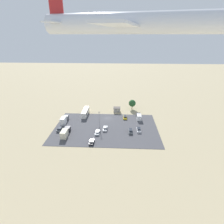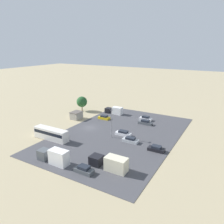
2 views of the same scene
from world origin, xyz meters
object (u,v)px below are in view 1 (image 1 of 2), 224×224
bus (85,112)px  airplane (135,23)px  parked_car_2 (60,129)px  parked_car_6 (139,130)px  parked_car_5 (105,128)px  parked_truck_0 (139,117)px  parked_car_1 (130,131)px  parked_truck_2 (64,120)px  parked_car_0 (98,132)px  shed_building (117,110)px  parked_car_4 (125,117)px  parked_car_3 (92,142)px  parked_truck_1 (65,132)px

bus → airplane: airplane is taller
parked_car_2 → airplane: size_ratio=0.11×
parked_car_2 → parked_car_6: size_ratio=0.96×
parked_car_5 → parked_truck_0: bearing=36.1°
parked_car_6 → parked_car_1: bearing=20.1°
parked_car_2 → parked_truck_2: size_ratio=0.51×
parked_car_6 → airplane: bearing=79.6°
parked_car_6 → parked_truck_2: parked_truck_2 is taller
bus → parked_car_6: 33.89m
bus → parked_car_6: size_ratio=2.53×
parked_car_0 → airplane: airplane is taller
shed_building → parked_car_2: 36.38m
parked_car_4 → parked_car_2: bearing=-154.7°
parked_car_5 → parked_truck_0: parked_truck_0 is taller
parked_car_3 → parked_truck_2: (17.38, -18.08, 1.01)m
bus → airplane: (-22.53, 53.58, 43.10)m
parked_car_6 → airplane: (6.67, 36.40, 44.19)m
airplane → parked_car_0: bearing=-146.7°
parked_car_5 → airplane: (-9.65, 37.04, 44.24)m
parked_car_0 → parked_car_3: (1.51, 8.00, -0.00)m
parked_car_1 → parked_car_3: bearing=29.9°
bus → parked_car_1: 31.33m
parked_truck_1 → parked_truck_2: (4.16, -12.28, 0.19)m
parked_truck_2 → parked_truck_1: bearing=-71.3°
parked_car_4 → parked_truck_0: (-7.53, 0.25, 0.71)m
parked_truck_0 → bus: bearing=173.0°
parked_car_0 → parked_car_6: bearing=-170.4°
parked_car_4 → parked_car_1: bearing=-81.6°
parked_truck_0 → parked_truck_2: size_ratio=0.87×
parked_car_5 → airplane: airplane is taller
parked_car_0 → parked_truck_2: parked_truck_2 is taller
parked_car_4 → parked_car_5: bearing=-127.5°
parked_car_2 → parked_car_5: bearing=5.3°
bus → parked_car_3: bus is taller
bus → parked_car_4: (-22.88, 3.48, -1.15)m
parked_car_2 → parked_truck_1: parked_truck_1 is taller
parked_car_2 → parked_truck_0: (-39.55, -14.86, 0.65)m
shed_building → parked_car_0: bearing=71.8°
bus → parked_car_4: bus is taller
bus → parked_car_0: bearing=115.1°
parked_car_5 → airplane: 58.50m
parked_car_2 → airplane: (-31.68, 34.99, 44.20)m
parked_car_0 → parked_car_2: bearing=-5.8°
parked_car_2 → parked_car_4: (-32.03, -15.11, -0.05)m
parked_car_3 → parked_truck_2: size_ratio=0.52×
parked_car_6 → parked_truck_0: size_ratio=0.62×
parked_car_4 → airplane: 66.84m
parked_car_4 → parked_car_6: bearing=-65.2°
parked_car_3 → parked_car_4: size_ratio=0.99×
parked_car_2 → parked_truck_0: parked_truck_0 is taller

